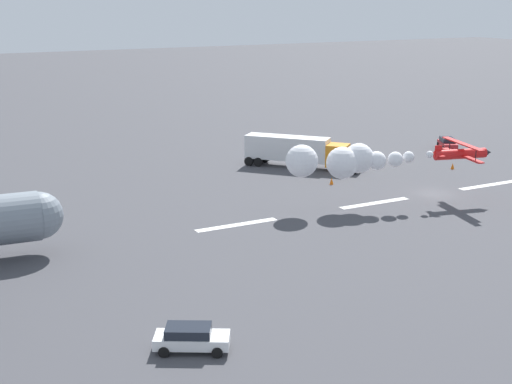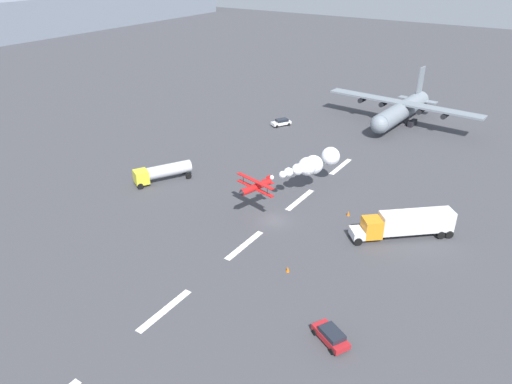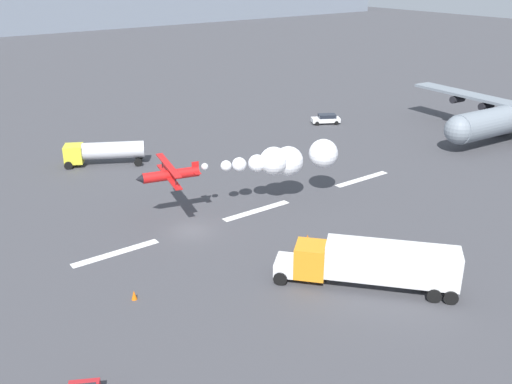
{
  "view_description": "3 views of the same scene",
  "coord_description": "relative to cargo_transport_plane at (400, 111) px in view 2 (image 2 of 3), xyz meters",
  "views": [
    {
      "loc": [
        51.48,
        57.07,
        20.1
      ],
      "look_at": [
        21.13,
        0.0,
        2.84
      ],
      "focal_mm": 51.87,
      "sensor_mm": 36.0,
      "label": 1
    },
    {
      "loc": [
        -51.09,
        -30.57,
        35.39
      ],
      "look_at": [
        -0.29,
        3.06,
        3.96
      ],
      "focal_mm": 33.22,
      "sensor_mm": 36.0,
      "label": 2
    },
    {
      "loc": [
        -24.04,
        -43.02,
        23.93
      ],
      "look_at": [
        6.84,
        -1.03,
        2.63
      ],
      "focal_mm": 39.98,
      "sensor_mm": 36.0,
      "label": 3
    }
  ],
  "objects": [
    {
      "name": "cargo_transport_plane",
      "position": [
        0.0,
        0.0,
        0.0
      ],
      "size": [
        24.9,
        34.84,
        11.18
      ],
      "color": "gray",
      "rests_on": "ground"
    },
    {
      "name": "runway_stripe_3",
      "position": [
        -43.0,
        1.29,
        -3.38
      ],
      "size": [
        8.0,
        0.9,
        0.01
      ],
      "primitive_type": "cube",
      "color": "white",
      "rests_on": "ground"
    },
    {
      "name": "traffic_cone_near",
      "position": [
        -60.28,
        -6.47,
        -3.01
      ],
      "size": [
        0.44,
        0.44,
        0.75
      ],
      "primitive_type": "cone",
      "color": "orange",
      "rests_on": "ground"
    },
    {
      "name": "airport_staff_sedan",
      "position": [
        -14.34,
        21.83,
        -2.58
      ],
      "size": [
        4.7,
        3.72,
        1.52
      ],
      "color": "white",
      "rests_on": "ground"
    },
    {
      "name": "followme_car_yellow",
      "position": [
        -67.96,
        -15.93,
        -2.58
      ],
      "size": [
        3.58,
        4.59,
        1.52
      ],
      "color": "#B21E23",
      "rests_on": "ground"
    },
    {
      "name": "ground_plane",
      "position": [
        -50.7,
        1.29,
        -3.39
      ],
      "size": [
        440.0,
        440.0,
        0.0
      ],
      "primitive_type": "plane",
      "color": "#424247",
      "rests_on": "ground"
    },
    {
      "name": "semi_truck_orange",
      "position": [
        -44.45,
        -15.83,
        -1.27
      ],
      "size": [
        11.42,
        12.41,
        3.7
      ],
      "color": "silver",
      "rests_on": "ground"
    },
    {
      "name": "runway_stripe_2",
      "position": [
        -58.4,
        1.29,
        -3.38
      ],
      "size": [
        8.0,
        0.9,
        0.01
      ],
      "primitive_type": "cube",
      "color": "white",
      "rests_on": "ground"
    },
    {
      "name": "runway_stripe_4",
      "position": [
        -27.6,
        1.29,
        -3.38
      ],
      "size": [
        8.0,
        0.9,
        0.01
      ],
      "primitive_type": "cube",
      "color": "white",
      "rests_on": "ground"
    },
    {
      "name": "runway_stripe_1",
      "position": [
        -73.8,
        1.29,
        -3.38
      ],
      "size": [
        8.0,
        0.9,
        0.01
      ],
      "primitive_type": "cube",
      "color": "white",
      "rests_on": "ground"
    },
    {
      "name": "traffic_cone_far",
      "position": [
        -43.41,
        -7.09,
        -3.01
      ],
      "size": [
        0.44,
        0.44,
        0.75
      ],
      "primitive_type": "cone",
      "color": "orange",
      "rests_on": "ground"
    },
    {
      "name": "fuel_tanker_truck",
      "position": [
        -49.97,
        24.1,
        -1.64
      ],
      "size": [
        9.71,
        6.88,
        2.9
      ],
      "color": "yellow",
      "rests_on": "ground"
    },
    {
      "name": "stunt_biplane_red",
      "position": [
        -39.56,
        1.41,
        1.39
      ],
      "size": [
        20.91,
        9.38,
        3.47
      ],
      "color": "red"
    }
  ]
}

